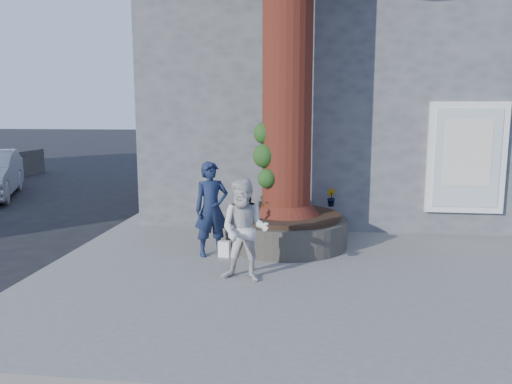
# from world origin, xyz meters

# --- Properties ---
(ground) EXTENTS (120.00, 120.00, 0.00)m
(ground) POSITION_xyz_m (0.00, 0.00, 0.00)
(ground) COLOR black
(ground) RESTS_ON ground
(pavement) EXTENTS (9.00, 8.00, 0.12)m
(pavement) POSITION_xyz_m (1.50, 1.00, 0.06)
(pavement) COLOR slate
(pavement) RESTS_ON ground
(yellow_line) EXTENTS (0.10, 30.00, 0.01)m
(yellow_line) POSITION_xyz_m (-3.05, 1.00, 0.00)
(yellow_line) COLOR yellow
(yellow_line) RESTS_ON ground
(stone_shop) EXTENTS (10.30, 8.30, 6.30)m
(stone_shop) POSITION_xyz_m (2.50, 7.20, 3.16)
(stone_shop) COLOR #515356
(stone_shop) RESTS_ON ground
(planter) EXTENTS (2.30, 2.30, 0.60)m
(planter) POSITION_xyz_m (0.80, 2.00, 0.41)
(planter) COLOR black
(planter) RESTS_ON pavement
(man) EXTENTS (0.71, 0.63, 1.65)m
(man) POSITION_xyz_m (-0.44, 1.16, 0.94)
(man) COLOR #16203D
(man) RESTS_ON pavement
(woman) EXTENTS (0.82, 0.69, 1.53)m
(woman) POSITION_xyz_m (0.32, -0.06, 0.89)
(woman) COLOR silver
(woman) RESTS_ON pavement
(shopping_bag) EXTENTS (0.22, 0.15, 0.28)m
(shopping_bag) POSITION_xyz_m (-0.21, 1.09, 0.26)
(shopping_bag) COLOR white
(shopping_bag) RESTS_ON pavement
(plant_a) EXTENTS (0.25, 0.23, 0.39)m
(plant_a) POSITION_xyz_m (0.16, 1.15, 0.91)
(plant_a) COLOR gray
(plant_a) RESTS_ON planter
(plant_b) EXTENTS (0.26, 0.26, 0.36)m
(plant_b) POSITION_xyz_m (1.65, 2.85, 0.90)
(plant_b) COLOR gray
(plant_b) RESTS_ON planter
(plant_c) EXTENTS (0.27, 0.27, 0.34)m
(plant_c) POSITION_xyz_m (-0.05, 2.85, 0.89)
(plant_c) COLOR gray
(plant_c) RESTS_ON planter
(plant_d) EXTENTS (0.34, 0.34, 0.28)m
(plant_d) POSITION_xyz_m (0.48, 1.77, 0.86)
(plant_d) COLOR gray
(plant_d) RESTS_ON planter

